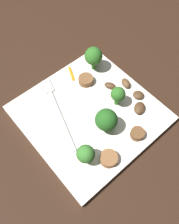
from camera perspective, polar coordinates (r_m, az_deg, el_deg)
ground_plane at (r=0.49m, az=-0.00°, el=-0.81°), size 1.40×1.40×0.00m
plate at (r=0.48m, az=-0.00°, el=-0.41°), size 0.26×0.26×0.01m
fork at (r=0.48m, az=-8.05°, el=1.18°), size 0.17×0.07×0.00m
broccoli_floret_0 at (r=0.43m, az=4.10°, el=-1.99°), size 0.04×0.04×0.05m
broccoli_floret_1 at (r=0.40m, az=-0.97°, el=-10.28°), size 0.03×0.03×0.05m
broccoli_floret_2 at (r=0.51m, az=0.99°, el=13.50°), size 0.04×0.04×0.06m
broccoli_floret_3 at (r=0.46m, az=7.00°, el=4.26°), size 0.03×0.03×0.05m
sausage_slice_0 at (r=0.45m, az=11.64°, el=-5.23°), size 0.03×0.03×0.01m
sausage_slice_1 at (r=0.51m, az=-0.90°, el=7.83°), size 0.04×0.04×0.01m
sausage_slice_2 at (r=0.43m, az=4.74°, el=-11.29°), size 0.04×0.04×0.01m
mushroom_0 at (r=0.50m, az=11.89°, el=4.11°), size 0.03×0.03×0.01m
mushroom_1 at (r=0.48m, az=12.15°, el=0.97°), size 0.03×0.04×0.01m
mushroom_2 at (r=0.51m, az=5.07°, el=6.47°), size 0.03×0.03×0.01m
mushroom_3 at (r=0.51m, az=8.60°, el=7.25°), size 0.03×0.02×0.01m
pepper_strip_0 at (r=0.53m, az=-4.47°, el=9.32°), size 0.04×0.02×0.00m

